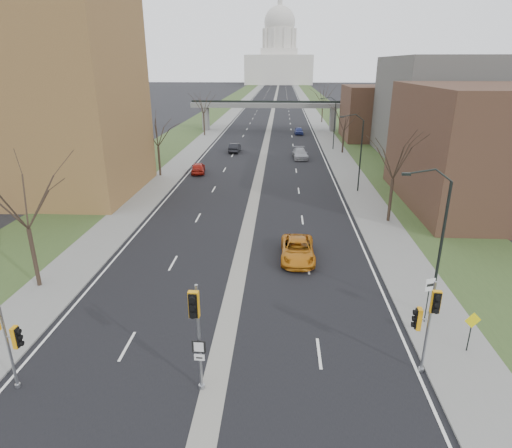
# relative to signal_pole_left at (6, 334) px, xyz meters

# --- Properties ---
(ground) EXTENTS (700.00, 700.00, 0.00)m
(ground) POSITION_rel_signal_pole_left_xyz_m (8.80, 1.41, -3.00)
(ground) COLOR black
(ground) RESTS_ON ground
(road_surface) EXTENTS (20.00, 600.00, 0.01)m
(road_surface) POSITION_rel_signal_pole_left_xyz_m (8.80, 151.41, -3.00)
(road_surface) COLOR black
(road_surface) RESTS_ON ground
(median_strip) EXTENTS (1.20, 600.00, 0.02)m
(median_strip) POSITION_rel_signal_pole_left_xyz_m (8.80, 151.41, -3.00)
(median_strip) COLOR gray
(median_strip) RESTS_ON ground
(sidewalk_right) EXTENTS (4.00, 600.00, 0.12)m
(sidewalk_right) POSITION_rel_signal_pole_left_xyz_m (20.80, 151.41, -2.94)
(sidewalk_right) COLOR gray
(sidewalk_right) RESTS_ON ground
(sidewalk_left) EXTENTS (4.00, 600.00, 0.12)m
(sidewalk_left) POSITION_rel_signal_pole_left_xyz_m (-3.20, 151.41, -2.94)
(sidewalk_left) COLOR gray
(sidewalk_left) RESTS_ON ground
(grass_verge_right) EXTENTS (8.00, 600.00, 0.10)m
(grass_verge_right) POSITION_rel_signal_pole_left_xyz_m (26.80, 151.41, -2.95)
(grass_verge_right) COLOR #2E401D
(grass_verge_right) RESTS_ON ground
(grass_verge_left) EXTENTS (8.00, 600.00, 0.10)m
(grass_verge_left) POSITION_rel_signal_pole_left_xyz_m (-9.20, 151.41, -2.95)
(grass_verge_left) COLOR #2E401D
(grass_verge_left) RESTS_ON ground
(apartment_building) EXTENTS (25.00, 16.00, 22.00)m
(apartment_building) POSITION_rel_signal_pole_left_xyz_m (-17.20, 31.41, 8.00)
(apartment_building) COLOR olive
(apartment_building) RESTS_ON ground
(commercial_block_near) EXTENTS (16.00, 20.00, 12.00)m
(commercial_block_near) POSITION_rel_signal_pole_left_xyz_m (32.80, 29.41, 3.00)
(commercial_block_near) COLOR #4E3124
(commercial_block_near) RESTS_ON ground
(commercial_block_mid) EXTENTS (18.00, 22.00, 15.00)m
(commercial_block_mid) POSITION_rel_signal_pole_left_xyz_m (36.80, 53.41, 4.50)
(commercial_block_mid) COLOR #615F59
(commercial_block_mid) RESTS_ON ground
(commercial_block_far) EXTENTS (14.00, 14.00, 10.00)m
(commercial_block_far) POSITION_rel_signal_pole_left_xyz_m (30.80, 71.41, 2.00)
(commercial_block_far) COLOR #4E3124
(commercial_block_far) RESTS_ON ground
(pedestrian_bridge) EXTENTS (34.00, 3.00, 6.45)m
(pedestrian_bridge) POSITION_rel_signal_pole_left_xyz_m (8.80, 81.41, 1.84)
(pedestrian_bridge) COLOR slate
(pedestrian_bridge) RESTS_ON ground
(capitol) EXTENTS (48.00, 42.00, 55.75)m
(capitol) POSITION_rel_signal_pole_left_xyz_m (8.80, 321.41, 15.60)
(capitol) COLOR beige
(capitol) RESTS_ON ground
(streetlight_near) EXTENTS (2.61, 0.20, 8.70)m
(streetlight_near) POSITION_rel_signal_pole_left_xyz_m (19.79, 7.41, 3.95)
(streetlight_near) COLOR black
(streetlight_near) RESTS_ON sidewalk_right
(streetlight_mid) EXTENTS (2.61, 0.20, 8.70)m
(streetlight_mid) POSITION_rel_signal_pole_left_xyz_m (19.79, 33.41, 3.95)
(streetlight_mid) COLOR black
(streetlight_mid) RESTS_ON sidewalk_right
(streetlight_far) EXTENTS (2.61, 0.20, 8.70)m
(streetlight_far) POSITION_rel_signal_pole_left_xyz_m (19.79, 59.41, 3.95)
(streetlight_far) COLOR black
(streetlight_far) RESTS_ON sidewalk_right
(tree_left_a) EXTENTS (7.20, 7.20, 9.40)m
(tree_left_a) POSITION_rel_signal_pole_left_xyz_m (-4.20, 9.41, 3.63)
(tree_left_a) COLOR #382B21
(tree_left_a) RESTS_ON sidewalk_left
(tree_left_b) EXTENTS (6.75, 6.75, 8.81)m
(tree_left_b) POSITION_rel_signal_pole_left_xyz_m (-4.20, 39.41, 3.22)
(tree_left_b) COLOR #382B21
(tree_left_b) RESTS_ON sidewalk_left
(tree_left_c) EXTENTS (7.65, 7.65, 9.99)m
(tree_left_c) POSITION_rel_signal_pole_left_xyz_m (-4.20, 73.41, 4.04)
(tree_left_c) COLOR #382B21
(tree_left_c) RESTS_ON sidewalk_left
(tree_right_a) EXTENTS (7.20, 7.20, 9.40)m
(tree_right_a) POSITION_rel_signal_pole_left_xyz_m (21.80, 23.41, 3.63)
(tree_right_a) COLOR #382B21
(tree_right_a) RESTS_ON sidewalk_right
(tree_right_b) EXTENTS (6.30, 6.30, 8.22)m
(tree_right_b) POSITION_rel_signal_pole_left_xyz_m (21.80, 56.41, 2.82)
(tree_right_b) COLOR #382B21
(tree_right_b) RESTS_ON sidewalk_right
(tree_right_c) EXTENTS (7.65, 7.65, 9.99)m
(tree_right_c) POSITION_rel_signal_pole_left_xyz_m (21.80, 96.41, 4.04)
(tree_right_c) COLOR #382B21
(tree_right_c) RESTS_ON sidewalk_right
(signal_pole_left) EXTENTS (0.82, 0.80, 4.59)m
(signal_pole_left) POSITION_rel_signal_pole_left_xyz_m (0.00, 0.00, 0.00)
(signal_pole_left) COLOR gray
(signal_pole_left) RESTS_ON ground
(signal_pole_median) EXTENTS (0.62, 0.87, 5.33)m
(signal_pole_median) POSITION_rel_signal_pole_left_xyz_m (8.24, 0.29, 0.71)
(signal_pole_median) COLOR gray
(signal_pole_median) RESTS_ON ground
(signal_pole_right) EXTENTS (0.84, 0.91, 4.85)m
(signal_pole_right) POSITION_rel_signal_pole_left_xyz_m (18.41, 2.21, 0.17)
(signal_pole_right) COLOR gray
(signal_pole_right) RESTS_ON ground
(speed_limit_sign) EXTENTS (0.57, 0.24, 2.74)m
(speed_limit_sign) POSITION_rel_signal_pole_left_xyz_m (20.00, 6.51, -1.00)
(speed_limit_sign) COLOR black
(speed_limit_sign) RESTS_ON sidewalk_right
(warning_sign) EXTENTS (0.87, 0.20, 2.26)m
(warning_sign) POSITION_rel_signal_pole_left_xyz_m (21.35, 3.96, -1.42)
(warning_sign) COLOR black
(warning_sign) RESTS_ON sidewalk_right
(car_left_near) EXTENTS (2.36, 4.60, 1.50)m
(car_left_near) POSITION_rel_signal_pole_left_xyz_m (0.50, 41.32, -2.25)
(car_left_near) COLOR maroon
(car_left_near) RESTS_ON ground
(car_left_far) EXTENTS (1.74, 4.57, 1.49)m
(car_left_far) POSITION_rel_signal_pole_left_xyz_m (3.89, 56.37, -2.26)
(car_left_far) COLOR black
(car_left_far) RESTS_ON ground
(car_right_near) EXTENTS (2.50, 5.41, 1.50)m
(car_right_near) POSITION_rel_signal_pole_left_xyz_m (13.05, 14.73, -2.25)
(car_right_near) COLOR #C06F14
(car_right_near) RESTS_ON ground
(car_right_mid) EXTENTS (2.47, 5.45, 1.55)m
(car_right_mid) POSITION_rel_signal_pole_left_xyz_m (14.64, 51.81, -2.23)
(car_right_mid) COLOR #989A9F
(car_right_mid) RESTS_ON ground
(car_right_far) EXTENTS (1.89, 4.34, 1.46)m
(car_right_far) POSITION_rel_signal_pole_left_xyz_m (15.30, 76.53, -2.27)
(car_right_far) COLOR navy
(car_right_far) RESTS_ON ground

